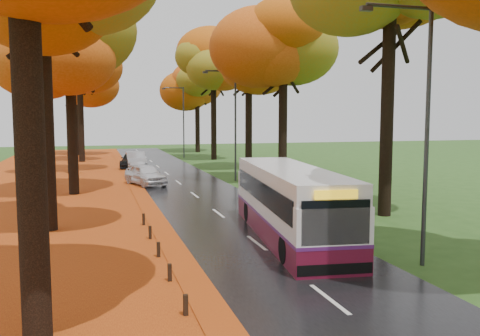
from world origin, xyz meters
name	(u,v)px	position (x,y,z in m)	size (l,w,h in m)	color
road	(191,193)	(0.00, 25.00, 0.02)	(6.50, 90.00, 0.04)	black
centre_line	(191,192)	(0.00, 25.00, 0.04)	(0.12, 90.00, 0.01)	silver
leaf_verge	(34,200)	(-9.00, 25.00, 0.01)	(12.00, 90.00, 0.02)	maroon
leaf_drift	(141,195)	(-3.05, 25.00, 0.04)	(0.90, 90.00, 0.01)	#C05913
trees_left	(64,35)	(-7.18, 27.06, 9.53)	(9.20, 74.00, 13.88)	black
trees_right	(291,41)	(7.19, 26.91, 9.69)	(9.30, 74.20, 13.96)	black
bollard_row	(196,327)	(-3.70, 4.70, 0.26)	(0.11, 23.51, 0.52)	black
streetlamp_near	(421,115)	(3.95, 8.00, 4.71)	(2.45, 0.18, 8.00)	#333538
streetlamp_mid	(232,116)	(3.95, 30.00, 4.71)	(2.45, 0.18, 8.00)	#333538
streetlamp_far	(181,116)	(3.95, 52.00, 4.71)	(2.45, 0.18, 8.00)	#333538
bus	(290,201)	(1.49, 12.52, 1.45)	(3.51, 10.43, 2.69)	#570D23
car_white	(146,175)	(-2.35, 29.27, 0.75)	(1.68, 4.17, 1.42)	silver
car_silver	(136,160)	(-2.14, 40.43, 0.80)	(1.60, 4.59, 1.51)	#9A9CA1
car_dark	(132,160)	(-2.35, 41.74, 0.72)	(1.91, 4.69, 1.36)	black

